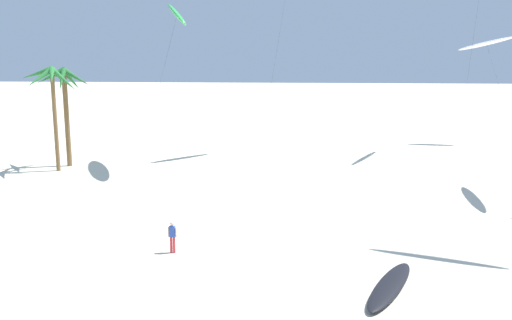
% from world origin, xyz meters
% --- Properties ---
extents(palm_tree_2, '(4.58, 4.18, 8.93)m').
position_xyz_m(palm_tree_2, '(-20.12, 47.15, 6.93)').
color(palm_tree_2, brown).
rests_on(palm_tree_2, ground).
extents(palm_tree_3, '(4.94, 5.03, 9.11)m').
position_xyz_m(palm_tree_3, '(-20.39, 45.06, 7.55)').
color(palm_tree_3, brown).
rests_on(palm_tree_3, ground).
extents(flying_kite_3, '(4.23, 11.85, 14.97)m').
position_xyz_m(flying_kite_3, '(-9.86, 47.22, 13.45)').
color(flying_kite_3, green).
rests_on(flying_kite_3, ground).
extents(flying_kite_5, '(6.07, 8.37, 11.90)m').
position_xyz_m(flying_kite_5, '(21.06, 61.42, 10.88)').
color(flying_kite_5, white).
rests_on(flying_kite_5, ground).
extents(grounded_kite_1, '(3.58, 6.12, 0.38)m').
position_xyz_m(grounded_kite_1, '(4.66, 21.44, 0.19)').
color(grounded_kite_1, black).
rests_on(grounded_kite_1, ground).
extents(person_mid_field, '(0.51, 0.24, 1.75)m').
position_xyz_m(person_mid_field, '(-6.33, 25.62, 0.96)').
color(person_mid_field, red).
rests_on(person_mid_field, ground).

